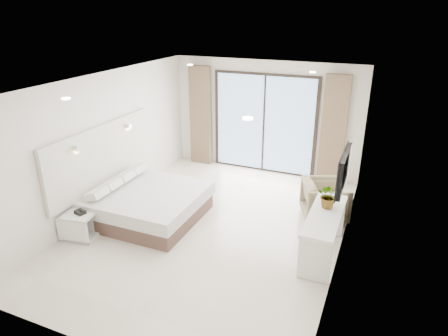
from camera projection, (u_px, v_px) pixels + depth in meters
The scene contains 8 objects.
ground at pixel (212, 228), 7.44m from camera, with size 6.20×6.20×0.00m, color beige.
room_shell at pixel (217, 134), 7.54m from camera, with size 4.62×6.22×2.72m.
bed at pixel (147, 204), 7.70m from camera, with size 2.00×1.90×0.70m.
nightstand at pixel (80, 226), 7.03m from camera, with size 0.58×0.51×0.47m.
phone at pixel (80, 212), 6.94m from camera, with size 0.18×0.14×0.06m, color black.
console_desk at pixel (324, 225), 6.42m from camera, with size 0.50×1.60×0.77m.
plant at pixel (329, 198), 6.49m from camera, with size 0.38×0.42×0.33m, color #33662D.
armchair at pixel (325, 198), 7.64m from camera, with size 0.81×0.75×0.83m, color #9A8C65.
Camera 1 is at (2.74, -5.87, 3.84)m, focal length 32.00 mm.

